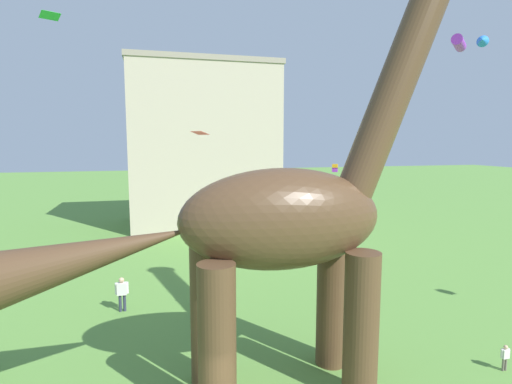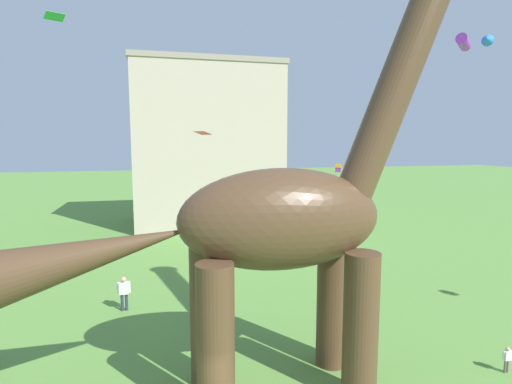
# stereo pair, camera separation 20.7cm
# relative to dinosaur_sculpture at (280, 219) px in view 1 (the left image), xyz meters

# --- Properties ---
(dinosaur_sculpture) EXTENTS (15.80, 3.35, 16.52)m
(dinosaur_sculpture) POSITION_rel_dinosaur_sculpture_xyz_m (0.00, 0.00, 0.00)
(dinosaur_sculpture) COLOR #513823
(dinosaur_sculpture) RESTS_ON ground_plane
(person_watching_child) EXTENTS (0.37, 0.16, 1.00)m
(person_watching_child) POSITION_rel_dinosaur_sculpture_xyz_m (8.50, -1.08, -5.37)
(person_watching_child) COLOR #6B6056
(person_watching_child) RESTS_ON ground_plane
(person_strolling_adult) EXTENTS (0.66, 0.29, 1.76)m
(person_strolling_adult) POSITION_rel_dinosaur_sculpture_xyz_m (-5.62, 8.18, -4.91)
(person_strolling_adult) COLOR #2D3347
(person_strolling_adult) RESTS_ON ground_plane
(person_far_spectator) EXTENTS (0.58, 0.26, 1.56)m
(person_far_spectator) POSITION_rel_dinosaur_sculpture_xyz_m (-1.87, 7.72, -5.03)
(person_far_spectator) COLOR #6B6056
(person_far_spectator) RESTS_ON ground_plane
(kite_mid_right) EXTENTS (0.56, 0.56, 0.59)m
(kite_mid_right) POSITION_rel_dinosaur_sculpture_xyz_m (9.56, 15.67, 0.57)
(kite_mid_right) COLOR orange
(kite_mid_left) EXTENTS (1.64, 1.47, 0.36)m
(kite_mid_left) POSITION_rel_dinosaur_sculpture_xyz_m (-10.86, 21.65, 11.83)
(kite_mid_left) COLOR green
(kite_mid_center) EXTENTS (1.29, 1.36, 0.23)m
(kite_mid_center) POSITION_rel_dinosaur_sculpture_xyz_m (-0.65, 15.72, 3.15)
(kite_mid_center) COLOR red
(kite_high_right) EXTENTS (2.93, 2.96, 0.84)m
(kite_high_right) POSITION_rel_dinosaur_sculpture_xyz_m (19.17, 14.08, 10.00)
(kite_high_right) COLOR purple
(background_building_block) EXTENTS (14.81, 9.79, 16.43)m
(background_building_block) POSITION_rel_dinosaur_sculpture_xyz_m (1.33, 29.83, 2.25)
(background_building_block) COLOR #B7A893
(background_building_block) RESTS_ON ground_plane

